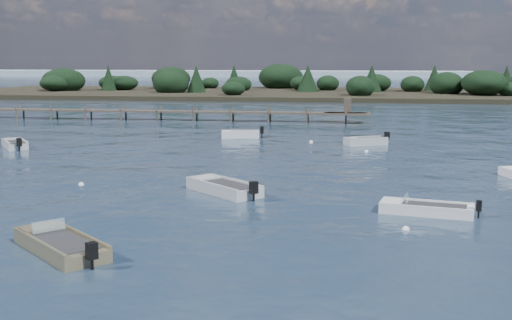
% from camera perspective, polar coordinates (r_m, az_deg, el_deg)
% --- Properties ---
extents(ground, '(400.00, 400.00, 0.00)m').
position_cam_1_polar(ground, '(83.58, 5.40, 4.16)').
color(ground, '#18283A').
rests_on(ground, ground).
extents(dinghy_mid_white_a, '(4.49, 2.33, 1.03)m').
position_cam_1_polar(dinghy_mid_white_a, '(30.13, 14.88, -4.37)').
color(dinghy_mid_white_a, silver).
rests_on(dinghy_mid_white_a, ground).
extents(tender_far_grey, '(3.32, 3.69, 1.28)m').
position_cam_1_polar(tender_far_grey, '(53.88, -20.63, 1.19)').
color(tender_far_grey, '#A9AEB1').
rests_on(tender_far_grey, ground).
extents(tender_far_grey_b, '(3.79, 2.69, 1.30)m').
position_cam_1_polar(tender_far_grey_b, '(52.96, 9.73, 1.52)').
color(tender_far_grey_b, '#A9AEB1').
rests_on(tender_far_grey_b, ground).
extents(tender_far_white, '(3.80, 1.82, 1.28)m').
position_cam_1_polar(tender_far_white, '(57.08, -1.38, 2.17)').
color(tender_far_white, silver).
rests_on(tender_far_white, ground).
extents(dinghy_near_olive, '(4.65, 4.42, 1.23)m').
position_cam_1_polar(dinghy_near_olive, '(24.53, -16.98, -7.44)').
color(dinghy_near_olive, '#6F664A').
rests_on(dinghy_near_olive, ground).
extents(dinghy_mid_grey, '(4.52, 4.39, 1.26)m').
position_cam_1_polar(dinghy_mid_grey, '(33.59, -2.89, -2.65)').
color(dinghy_mid_grey, '#A9AEB1').
rests_on(dinghy_mid_grey, ground).
extents(buoy_b, '(0.32, 0.32, 0.32)m').
position_cam_1_polar(buoy_b, '(27.14, 13.17, -6.06)').
color(buoy_b, white).
rests_on(buoy_b, ground).
extents(buoy_c, '(0.32, 0.32, 0.32)m').
position_cam_1_polar(buoy_c, '(36.97, -15.27, -2.16)').
color(buoy_c, white).
rests_on(buoy_c, ground).
extents(buoy_e, '(0.32, 0.32, 0.32)m').
position_cam_1_polar(buoy_e, '(54.21, 4.92, 1.59)').
color(buoy_e, white).
rests_on(buoy_e, ground).
extents(buoy_extra_a, '(0.32, 0.32, 0.32)m').
position_cam_1_polar(buoy_extra_a, '(48.99, 9.80, 0.70)').
color(buoy_extra_a, white).
rests_on(buoy_extra_a, ground).
extents(jetty, '(64.50, 3.20, 3.40)m').
position_cam_1_polar(jetty, '(76.01, -11.73, 4.29)').
color(jetty, '#4B4137').
rests_on(jetty, ground).
extents(far_headland, '(190.00, 40.00, 5.80)m').
position_cam_1_polar(far_headland, '(125.01, 17.99, 6.25)').
color(far_headland, black).
rests_on(far_headland, ground).
extents(distant_haze, '(280.00, 20.00, 2.40)m').
position_cam_1_polar(distant_haze, '(270.25, -12.17, 7.29)').
color(distant_haze, '#96ACB9').
rests_on(distant_haze, ground).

